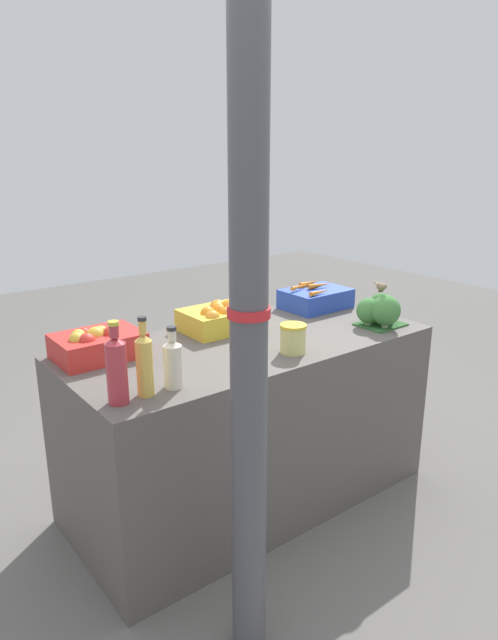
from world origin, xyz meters
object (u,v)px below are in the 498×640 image
at_px(apple_crate, 97,344).
at_px(orange_crate, 220,317).
at_px(carrot_crate, 316,298).
at_px(pickle_jar, 293,338).
at_px(broccoli_pile, 380,310).
at_px(juice_bottle_ruby, 117,369).
at_px(support_pole, 249,347).
at_px(sparrow_bird, 381,287).
at_px(juice_bottle_golden, 144,363).
at_px(juice_bottle_cloudy, 173,362).

bearing_deg(apple_crate, orange_crate, -0.34).
distance_m(carrot_crate, pickle_jar, 0.74).
bearing_deg(carrot_crate, broccoli_pile, -86.72).
relative_size(carrot_crate, broccoli_pile, 1.45).
bearing_deg(juice_bottle_ruby, support_pole, -64.16).
height_order(apple_crate, orange_crate, orange_crate).
height_order(support_pole, sparrow_bird, support_pole).
xyz_separation_m(orange_crate, broccoli_pile, (0.67, -0.42, 0.02)).
height_order(apple_crate, broccoli_pile, broccoli_pile).
bearing_deg(juice_bottle_ruby, orange_crate, 31.51).
relative_size(juice_bottle_ruby, sparrow_bird, 2.38).
relative_size(broccoli_pile, juice_bottle_golden, 0.83).
relative_size(pickle_jar, sparrow_bird, 1.02).
distance_m(broccoli_pile, pickle_jar, 0.60).
xyz_separation_m(orange_crate, juice_bottle_golden, (-0.65, -0.46, 0.06)).
bearing_deg(juice_bottle_golden, juice_bottle_cloudy, 0.00).
relative_size(support_pole, orange_crate, 6.26).
height_order(carrot_crate, broccoli_pile, broccoli_pile).
distance_m(apple_crate, sparrow_bird, 1.38).
bearing_deg(juice_bottle_ruby, sparrow_bird, 1.98).
relative_size(support_pole, juice_bottle_ruby, 7.41).
distance_m(apple_crate, juice_bottle_cloudy, 0.48).
xyz_separation_m(carrot_crate, juice_bottle_cloudy, (-1.18, -0.47, 0.04)).
xyz_separation_m(juice_bottle_ruby, sparrow_bird, (1.43, 0.05, 0.07)).
distance_m(broccoli_pile, sparrow_bird, 0.11).
relative_size(support_pole, juice_bottle_golden, 7.51).
bearing_deg(orange_crate, carrot_crate, 0.66).
bearing_deg(pickle_jar, juice_bottle_cloudy, -179.14).
distance_m(support_pole, sparrow_bird, 1.32).
relative_size(orange_crate, broccoli_pile, 1.45).
xyz_separation_m(orange_crate, juice_bottle_ruby, (-0.75, -0.46, 0.06)).
distance_m(carrot_crate, broccoli_pile, 0.43).
relative_size(apple_crate, pickle_jar, 2.76).
distance_m(apple_crate, carrot_crate, 1.27).
height_order(orange_crate, pickle_jar, orange_crate).
relative_size(apple_crate, broccoli_pile, 1.45).
bearing_deg(juice_bottle_golden, carrot_crate, 19.94).
xyz_separation_m(pickle_jar, sparrow_bird, (0.61, 0.04, 0.13)).
bearing_deg(carrot_crate, orange_crate, -179.34).
height_order(juice_bottle_cloudy, pickle_jar, juice_bottle_cloudy).
distance_m(juice_bottle_golden, sparrow_bird, 1.33).
xyz_separation_m(broccoli_pile, sparrow_bird, (0.01, 0.01, 0.11)).
bearing_deg(juice_bottle_golden, sparrow_bird, 2.13).
relative_size(juice_bottle_ruby, juice_bottle_golden, 1.01).
bearing_deg(pickle_jar, juice_bottle_ruby, -179.37).
bearing_deg(orange_crate, juice_bottle_golden, -144.51).
distance_m(apple_crate, juice_bottle_ruby, 0.49).
distance_m(orange_crate, juice_bottle_cloudy, 0.70).
bearing_deg(carrot_crate, apple_crate, -179.83).
height_order(apple_crate, juice_bottle_ruby, juice_bottle_ruby).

